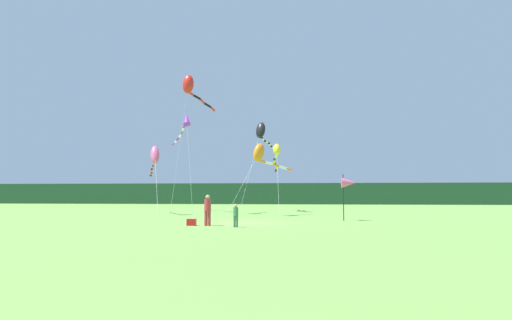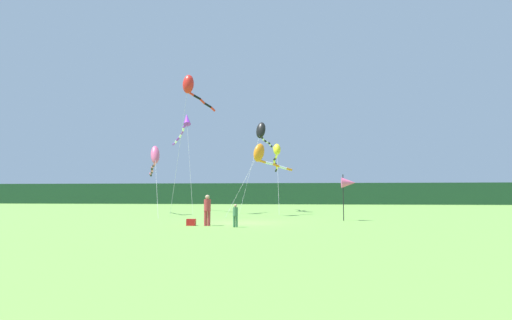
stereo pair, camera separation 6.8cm
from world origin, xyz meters
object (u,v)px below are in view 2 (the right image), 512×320
(person_child, at_px, (235,214))
(kite_purple, at_px, (185,124))
(kite_yellow, at_px, (277,153))
(kite_red, at_px, (190,86))
(kite_orange, at_px, (261,155))
(person_adult, at_px, (207,208))
(banner_flag_pole, at_px, (348,183))
(cooler_box, at_px, (191,222))
(kite_black, at_px, (261,132))
(kite_rainbow, at_px, (155,158))

(person_child, distance_m, kite_purple, 20.65)
(kite_yellow, bearing_deg, kite_red, -142.01)
(kite_purple, height_order, kite_orange, kite_purple)
(person_adult, xyz_separation_m, kite_purple, (-6.22, 16.61, 7.67))
(kite_orange, bearing_deg, banner_flag_pole, -39.21)
(cooler_box, relative_size, kite_red, 0.04)
(person_child, distance_m, kite_red, 17.68)
(kite_yellow, bearing_deg, cooler_box, -101.83)
(kite_yellow, xyz_separation_m, kite_red, (-7.29, -5.69, 5.48))
(kite_orange, distance_m, kite_black, 8.43)
(kite_red, relative_size, kite_rainbow, 1.45)
(cooler_box, relative_size, kite_purple, 0.05)
(banner_flag_pole, bearing_deg, kite_red, 152.00)
(cooler_box, bearing_deg, person_child, -16.78)
(kite_black, bearing_deg, kite_purple, -167.99)
(cooler_box, height_order, kite_black, kite_black)
(kite_purple, bearing_deg, kite_orange, -37.17)
(banner_flag_pole, bearing_deg, kite_black, 118.51)
(person_child, relative_size, kite_orange, 0.20)
(kite_rainbow, bearing_deg, cooler_box, -60.34)
(person_adult, bearing_deg, kite_orange, 79.11)
(person_child, bearing_deg, kite_black, 91.35)
(banner_flag_pole, height_order, kite_red, kite_red)
(person_child, height_order, cooler_box, person_child)
(kite_black, bearing_deg, banner_flag_pole, -61.49)
(cooler_box, xyz_separation_m, kite_purple, (-5.30, 16.56, 8.43))
(person_child, xyz_separation_m, banner_flag_pole, (6.58, 5.99, 1.79))
(person_adult, height_order, kite_yellow, kite_yellow)
(person_adult, bearing_deg, kite_purple, 110.52)
(cooler_box, bearing_deg, kite_red, 106.61)
(banner_flag_pole, height_order, kite_orange, kite_orange)
(cooler_box, bearing_deg, person_adult, -3.47)
(kite_rainbow, bearing_deg, kite_black, 40.59)
(person_adult, xyz_separation_m, kite_rainbow, (-7.15, 11.00, 3.87))
(banner_flag_pole, distance_m, kite_orange, 8.46)
(banner_flag_pole, bearing_deg, kite_rainbow, 159.59)
(banner_flag_pole, bearing_deg, kite_yellow, 113.73)
(kite_purple, height_order, kite_rainbow, kite_purple)
(person_adult, distance_m, kite_orange, 11.29)
(kite_red, bearing_deg, kite_black, 46.94)
(person_adult, xyz_separation_m, kite_yellow, (2.79, 17.74, 4.77))
(person_adult, relative_size, banner_flag_pole, 0.56)
(person_child, relative_size, kite_yellow, 0.11)
(banner_flag_pole, bearing_deg, kite_purple, 141.93)
(banner_flag_pole, bearing_deg, kite_orange, 140.79)
(person_adult, relative_size, kite_black, 0.19)
(kite_red, bearing_deg, banner_flag_pole, -28.00)
(cooler_box, distance_m, kite_rainbow, 13.42)
(banner_flag_pole, distance_m, kite_purple, 19.41)
(kite_red, bearing_deg, person_adult, -69.53)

